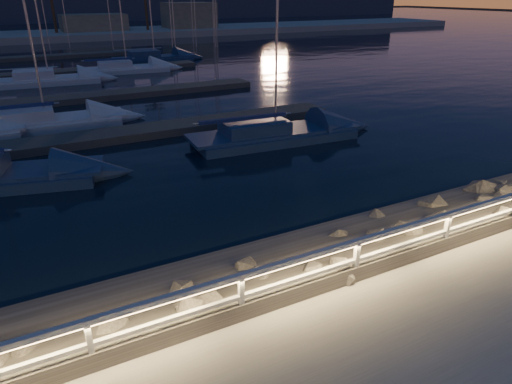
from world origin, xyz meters
TOP-DOWN VIEW (x-y plane):
  - ground at (0.00, 0.00)m, footprint 400.00×400.00m
  - harbor_water at (0.00, 31.22)m, footprint 400.00×440.00m
  - guard_rail at (-0.07, -0.00)m, footprint 44.11×0.12m
  - floating_docks at (0.00, 32.50)m, footprint 22.00×36.00m
  - far_shore at (-0.12, 74.05)m, footprint 160.00×14.00m
  - sailboat_c at (-4.38, 19.71)m, footprint 8.32×2.82m
  - sailboat_d at (5.49, 12.02)m, footprint 8.86×3.25m
  - sailboat_g at (-2.97, 33.60)m, footprint 8.38×3.09m
  - sailboat_k at (8.15, 42.21)m, footprint 8.54×2.68m
  - sailboat_l at (3.94, 36.61)m, footprint 8.21×3.06m

SIDE VIEW (x-z plane):
  - harbor_water at x=0.00m, z-range -1.27..-0.67m
  - floating_docks at x=0.00m, z-range -0.60..-0.20m
  - sailboat_l at x=3.94m, z-range -6.99..6.61m
  - sailboat_d at x=5.49m, z-range -7.52..7.18m
  - sailboat_c at x=-4.38m, z-range -7.13..6.80m
  - sailboat_g at x=-2.97m, z-range -7.14..6.80m
  - sailboat_k at x=8.15m, z-range -7.36..7.05m
  - ground at x=0.00m, z-range 0.00..0.00m
  - far_shore at x=-0.12m, z-range -2.31..2.89m
  - guard_rail at x=-0.07m, z-range 0.24..1.30m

